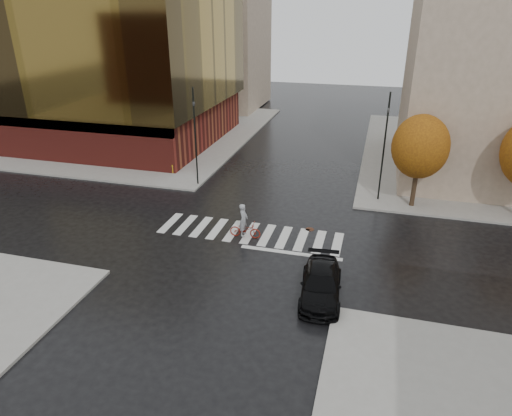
# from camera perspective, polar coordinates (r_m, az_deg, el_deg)

# --- Properties ---
(ground) EXTENTS (120.00, 120.00, 0.00)m
(ground) POSITION_cam_1_polar(r_m,az_deg,el_deg) (28.50, -1.04, -3.58)
(ground) COLOR black
(ground) RESTS_ON ground
(sidewalk_nw) EXTENTS (30.00, 30.00, 0.15)m
(sidewalk_nw) POSITION_cam_1_polar(r_m,az_deg,el_deg) (54.85, -16.32, 9.34)
(sidewalk_nw) COLOR gray
(sidewalk_nw) RESTS_ON ground
(crosswalk) EXTENTS (12.00, 3.00, 0.01)m
(crosswalk) POSITION_cam_1_polar(r_m,az_deg,el_deg) (28.92, -0.76, -3.13)
(crosswalk) COLOR silver
(crosswalk) RESTS_ON ground
(office_glass) EXTENTS (27.00, 19.00, 16.00)m
(office_glass) POSITION_cam_1_polar(r_m,az_deg,el_deg) (51.50, -20.19, 17.27)
(office_glass) COLOR maroon
(office_glass) RESTS_ON sidewalk_nw
(building_nw_far) EXTENTS (14.00, 12.00, 20.00)m
(building_nw_far) POSITION_cam_1_polar(r_m,az_deg,el_deg) (65.48, -5.80, 21.39)
(building_nw_far) COLOR gray
(building_nw_far) RESTS_ON sidewalk_nw
(tree_ne_a) EXTENTS (3.80, 3.80, 6.50)m
(tree_ne_a) POSITION_cam_1_polar(r_m,az_deg,el_deg) (32.90, 19.85, 7.21)
(tree_ne_a) COLOR black
(tree_ne_a) RESTS_ON sidewalk_ne
(sedan) EXTENTS (2.38, 4.97, 1.40)m
(sedan) POSITION_cam_1_polar(r_m,az_deg,el_deg) (22.93, 8.12, -9.39)
(sedan) COLOR black
(sedan) RESTS_ON ground
(cyclist) EXTENTS (1.96, 0.77, 2.21)m
(cyclist) POSITION_cam_1_polar(r_m,az_deg,el_deg) (28.11, -1.44, -2.28)
(cyclist) COLOR maroon
(cyclist) RESTS_ON ground
(traffic_light_nw) EXTENTS (0.21, 0.18, 7.54)m
(traffic_light_nw) POSITION_cam_1_polar(r_m,az_deg,el_deg) (35.41, -7.64, 9.59)
(traffic_light_nw) COLOR black
(traffic_light_nw) RESTS_ON sidewalk_nw
(traffic_light_ne) EXTENTS (0.18, 0.21, 7.76)m
(traffic_light_ne) POSITION_cam_1_polar(r_m,az_deg,el_deg) (33.26, 15.81, 8.21)
(traffic_light_ne) COLOR black
(traffic_light_ne) RESTS_ON sidewalk_ne
(fire_hydrant) EXTENTS (0.29, 0.29, 0.81)m
(fire_hydrant) POSITION_cam_1_polar(r_m,az_deg,el_deg) (39.23, -10.31, 4.95)
(fire_hydrant) COLOR #C4A10B
(fire_hydrant) RESTS_ON sidewalk_nw
(manhole) EXTENTS (0.74, 0.74, 0.01)m
(manhole) POSITION_cam_1_polar(r_m,az_deg,el_deg) (29.57, 6.73, -2.66)
(manhole) COLOR #4F2C1C
(manhole) RESTS_ON ground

